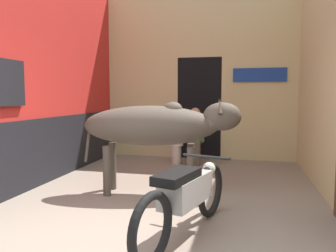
{
  "coord_description": "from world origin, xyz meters",
  "views": [
    {
      "loc": [
        1.03,
        -2.92,
        1.45
      ],
      "look_at": [
        -0.12,
        2.04,
        0.97
      ],
      "focal_mm": 35.0,
      "sensor_mm": 36.0,
      "label": 1
    }
  ],
  "objects_px": {
    "motorcycle_near": "(186,195)",
    "plastic_stool": "(176,153)",
    "cow": "(158,126)",
    "shopkeeper_seated": "(195,135)"
  },
  "relations": [
    {
      "from": "motorcycle_near",
      "to": "plastic_stool",
      "type": "height_order",
      "value": "motorcycle_near"
    },
    {
      "from": "cow",
      "to": "plastic_stool",
      "type": "relative_size",
      "value": 5.47
    },
    {
      "from": "cow",
      "to": "motorcycle_near",
      "type": "bearing_deg",
      "value": -64.56
    },
    {
      "from": "cow",
      "to": "shopkeeper_seated",
      "type": "xyz_separation_m",
      "value": [
        0.22,
        2.18,
        -0.37
      ]
    },
    {
      "from": "cow",
      "to": "motorcycle_near",
      "type": "distance_m",
      "value": 1.65
    },
    {
      "from": "motorcycle_near",
      "to": "plastic_stool",
      "type": "relative_size",
      "value": 4.49
    },
    {
      "from": "cow",
      "to": "plastic_stool",
      "type": "bearing_deg",
      "value": 94.35
    },
    {
      "from": "motorcycle_near",
      "to": "plastic_stool",
      "type": "bearing_deg",
      "value": 103.19
    },
    {
      "from": "motorcycle_near",
      "to": "plastic_stool",
      "type": "xyz_separation_m",
      "value": [
        -0.83,
        3.53,
        -0.21
      ]
    },
    {
      "from": "cow",
      "to": "plastic_stool",
      "type": "distance_m",
      "value": 2.27
    }
  ]
}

